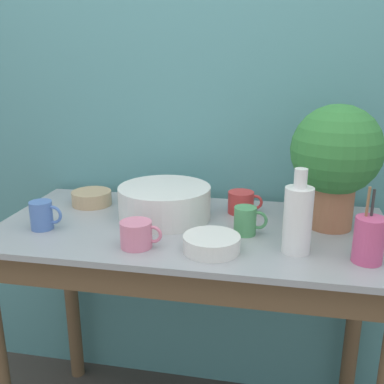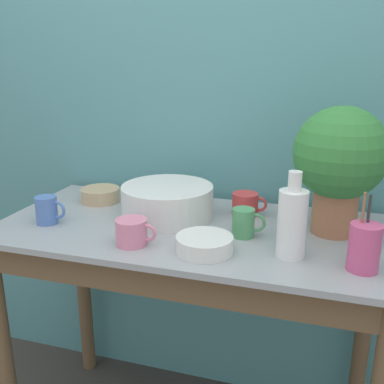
{
  "view_description": "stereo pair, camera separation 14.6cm",
  "coord_description": "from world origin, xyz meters",
  "px_view_note": "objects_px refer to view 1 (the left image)",
  "views": [
    {
      "loc": [
        0.27,
        -1.06,
        1.45
      ],
      "look_at": [
        0.0,
        0.32,
        1.02
      ],
      "focal_mm": 42.0,
      "sensor_mm": 36.0,
      "label": 1
    },
    {
      "loc": [
        0.41,
        -1.02,
        1.45
      ],
      "look_at": [
        0.0,
        0.32,
        1.02
      ],
      "focal_mm": 42.0,
      "sensor_mm": 36.0,
      "label": 2
    }
  ],
  "objects_px": {
    "mug_blue": "(42,215)",
    "bowl_small_tan": "(92,198)",
    "potted_plant": "(336,156)",
    "bowl_wash_large": "(165,202)",
    "mug_pink": "(137,234)",
    "bowl_small_enamel_white": "(212,243)",
    "mug_red": "(241,202)",
    "bottle_tall": "(298,218)",
    "utensil_cup": "(369,240)",
    "mug_green": "(246,221)"
  },
  "relations": [
    {
      "from": "mug_blue",
      "to": "bowl_small_tan",
      "type": "height_order",
      "value": "mug_blue"
    },
    {
      "from": "potted_plant",
      "to": "bowl_wash_large",
      "type": "relative_size",
      "value": 1.26
    },
    {
      "from": "potted_plant",
      "to": "mug_pink",
      "type": "bearing_deg",
      "value": -154.33
    },
    {
      "from": "bowl_small_enamel_white",
      "to": "potted_plant",
      "type": "bearing_deg",
      "value": 36.68
    },
    {
      "from": "potted_plant",
      "to": "mug_red",
      "type": "bearing_deg",
      "value": 164.5
    },
    {
      "from": "potted_plant",
      "to": "bottle_tall",
      "type": "distance_m",
      "value": 0.29
    },
    {
      "from": "bowl_small_tan",
      "to": "utensil_cup",
      "type": "relative_size",
      "value": 0.7
    },
    {
      "from": "utensil_cup",
      "to": "bowl_small_tan",
      "type": "bearing_deg",
      "value": 161.41
    },
    {
      "from": "bottle_tall",
      "to": "mug_blue",
      "type": "xyz_separation_m",
      "value": [
        -0.81,
        0.02,
        -0.06
      ]
    },
    {
      "from": "bottle_tall",
      "to": "mug_blue",
      "type": "relative_size",
      "value": 2.29
    },
    {
      "from": "mug_red",
      "to": "bowl_small_enamel_white",
      "type": "distance_m",
      "value": 0.35
    },
    {
      "from": "mug_blue",
      "to": "mug_pink",
      "type": "height_order",
      "value": "mug_blue"
    },
    {
      "from": "mug_blue",
      "to": "mug_red",
      "type": "relative_size",
      "value": 0.87
    },
    {
      "from": "mug_pink",
      "to": "bowl_small_tan",
      "type": "height_order",
      "value": "mug_pink"
    },
    {
      "from": "potted_plant",
      "to": "mug_pink",
      "type": "height_order",
      "value": "potted_plant"
    },
    {
      "from": "bowl_small_tan",
      "to": "bowl_wash_large",
      "type": "bearing_deg",
      "value": -15.44
    },
    {
      "from": "bowl_wash_large",
      "to": "bowl_small_enamel_white",
      "type": "relative_size",
      "value": 1.92
    },
    {
      "from": "potted_plant",
      "to": "utensil_cup",
      "type": "relative_size",
      "value": 1.89
    },
    {
      "from": "potted_plant",
      "to": "bowl_small_enamel_white",
      "type": "height_order",
      "value": "potted_plant"
    },
    {
      "from": "bowl_small_enamel_white",
      "to": "bowl_small_tan",
      "type": "bearing_deg",
      "value": 147.16
    },
    {
      "from": "mug_red",
      "to": "utensil_cup",
      "type": "distance_m",
      "value": 0.51
    },
    {
      "from": "bowl_wash_large",
      "to": "bowl_small_tan",
      "type": "bearing_deg",
      "value": 164.56
    },
    {
      "from": "bowl_small_enamel_white",
      "to": "bowl_small_tan",
      "type": "xyz_separation_m",
      "value": [
        -0.51,
        0.33,
        0.0
      ]
    },
    {
      "from": "bowl_wash_large",
      "to": "mug_blue",
      "type": "xyz_separation_m",
      "value": [
        -0.37,
        -0.18,
        -0.01
      ]
    },
    {
      "from": "potted_plant",
      "to": "mug_pink",
      "type": "distance_m",
      "value": 0.67
    },
    {
      "from": "bowl_small_enamel_white",
      "to": "bowl_wash_large",
      "type": "bearing_deg",
      "value": 129.67
    },
    {
      "from": "bottle_tall",
      "to": "mug_red",
      "type": "xyz_separation_m",
      "value": [
        -0.19,
        0.31,
        -0.06
      ]
    },
    {
      "from": "bowl_small_enamel_white",
      "to": "utensil_cup",
      "type": "height_order",
      "value": "utensil_cup"
    },
    {
      "from": "potted_plant",
      "to": "mug_blue",
      "type": "xyz_separation_m",
      "value": [
        -0.93,
        -0.2,
        -0.19
      ]
    },
    {
      "from": "bowl_small_enamel_white",
      "to": "bowl_small_tan",
      "type": "height_order",
      "value": "bowl_small_tan"
    },
    {
      "from": "bowl_small_tan",
      "to": "mug_blue",
      "type": "bearing_deg",
      "value": -102.05
    },
    {
      "from": "mug_pink",
      "to": "mug_green",
      "type": "bearing_deg",
      "value": 27.41
    },
    {
      "from": "potted_plant",
      "to": "bowl_small_enamel_white",
      "type": "relative_size",
      "value": 2.42
    },
    {
      "from": "bowl_wash_large",
      "to": "utensil_cup",
      "type": "bearing_deg",
      "value": -20.08
    },
    {
      "from": "bowl_wash_large",
      "to": "mug_pink",
      "type": "distance_m",
      "value": 0.26
    },
    {
      "from": "potted_plant",
      "to": "utensil_cup",
      "type": "height_order",
      "value": "potted_plant"
    },
    {
      "from": "mug_pink",
      "to": "potted_plant",
      "type": "bearing_deg",
      "value": 25.67
    },
    {
      "from": "potted_plant",
      "to": "mug_red",
      "type": "xyz_separation_m",
      "value": [
        -0.3,
        0.08,
        -0.2
      ]
    },
    {
      "from": "bowl_wash_large",
      "to": "utensil_cup",
      "type": "xyz_separation_m",
      "value": [
        0.64,
        -0.23,
        0.01
      ]
    },
    {
      "from": "mug_blue",
      "to": "bowl_small_enamel_white",
      "type": "distance_m",
      "value": 0.57
    },
    {
      "from": "bowl_small_tan",
      "to": "utensil_cup",
      "type": "distance_m",
      "value": 1.0
    },
    {
      "from": "bowl_small_tan",
      "to": "mug_pink",
      "type": "bearing_deg",
      "value": -49.81
    },
    {
      "from": "mug_blue",
      "to": "bowl_small_enamel_white",
      "type": "height_order",
      "value": "mug_blue"
    },
    {
      "from": "bowl_wash_large",
      "to": "mug_red",
      "type": "height_order",
      "value": "bowl_wash_large"
    },
    {
      "from": "mug_red",
      "to": "bowl_small_tan",
      "type": "relative_size",
      "value": 0.84
    },
    {
      "from": "potted_plant",
      "to": "bottle_tall",
      "type": "height_order",
      "value": "potted_plant"
    },
    {
      "from": "mug_red",
      "to": "bottle_tall",
      "type": "bearing_deg",
      "value": -58.85
    },
    {
      "from": "bowl_wash_large",
      "to": "bottle_tall",
      "type": "relative_size",
      "value": 1.29
    },
    {
      "from": "mug_blue",
      "to": "mug_red",
      "type": "distance_m",
      "value": 0.69
    },
    {
      "from": "mug_red",
      "to": "bowl_small_tan",
      "type": "distance_m",
      "value": 0.57
    }
  ]
}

